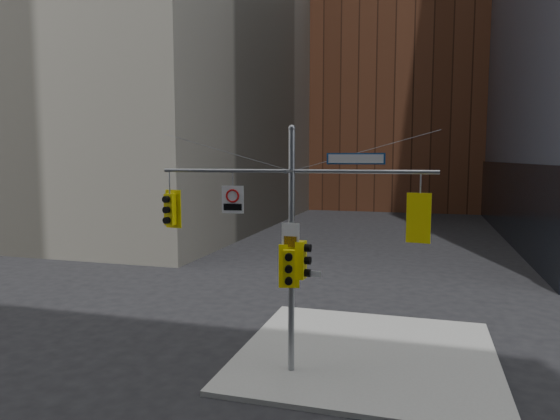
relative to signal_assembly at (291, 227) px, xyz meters
The scene contains 13 objects.
ground 4.85m from the signal_assembly, 90.00° to the right, with size 160.00×160.00×0.00m, color black.
sidewalk_corner 5.18m from the signal_assembly, 45.10° to the left, with size 8.00×8.00×0.15m, color gray.
brick_midrise 56.82m from the signal_assembly, 90.00° to the left, with size 26.00×20.00×28.00m, color brown.
signal_assembly is the anchor object (origin of this frame).
traffic_light_west_arm 3.88m from the signal_assembly, behind, with size 0.57×0.49×1.19m.
traffic_light_east_arm 3.54m from the signal_assembly, ahead, with size 0.63×0.54×1.32m.
traffic_light_pole_side 1.01m from the signal_assembly, ahead, with size 0.44×0.37×1.09m.
traffic_light_pole_front 1.17m from the signal_assembly, 90.30° to the right, with size 0.59×0.55×1.26m.
street_sign_blade 2.64m from the signal_assembly, ahead, with size 1.58×0.12×0.31m.
regulatory_sign_arm 1.94m from the signal_assembly, behind, with size 0.65×0.13×0.82m.
regulatory_sign_pole 0.27m from the signal_assembly, 90.00° to the right, with size 0.53×0.09×0.69m.
street_blade_ew 1.41m from the signal_assembly, ahead, with size 0.84×0.07×0.17m.
street_blade_ns 1.56m from the signal_assembly, 90.00° to the left, with size 0.15×0.84×0.17m.
Camera 1 is at (3.63, -11.67, 6.37)m, focal length 32.00 mm.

